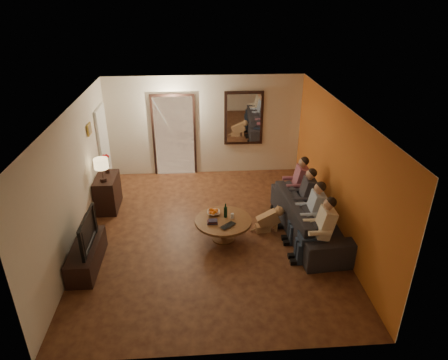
{
  "coord_description": "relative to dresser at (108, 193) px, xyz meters",
  "views": [
    {
      "loc": [
        -0.22,
        -6.88,
        4.55
      ],
      "look_at": [
        0.3,
        0.3,
        1.05
      ],
      "focal_mm": 32.0,
      "sensor_mm": 36.0,
      "label": 1
    }
  ],
  "objects": [
    {
      "name": "bowl",
      "position": [
        2.32,
        -1.23,
        0.1
      ],
      "size": [
        0.26,
        0.26,
        0.06
      ],
      "primitive_type": "imported",
      "color": "white",
      "rests_on": "coffee_table"
    },
    {
      "name": "floor",
      "position": [
        2.25,
        -1.21,
        -0.39
      ],
      "size": [
        5.0,
        6.0,
        0.01
      ],
      "primitive_type": "cube",
      "color": "#3B190F",
      "rests_on": "ground"
    },
    {
      "name": "art_canvas",
      "position": [
        -0.21,
        0.09,
        1.46
      ],
      "size": [
        0.01,
        0.22,
        0.18
      ],
      "primitive_type": "cube",
      "color": "brown",
      "rests_on": "left_wall"
    },
    {
      "name": "coffee_table",
      "position": [
        2.5,
        -1.45,
        -0.16
      ],
      "size": [
        1.35,
        1.35,
        0.45
      ],
      "primitive_type": "cylinder",
      "rotation": [
        0.0,
        0.0,
        -0.25
      ],
      "color": "brown",
      "rests_on": "floor"
    },
    {
      "name": "kitchen_doorway",
      "position": [
        1.45,
        1.77,
        0.66
      ],
      "size": [
        1.0,
        0.06,
        2.1
      ],
      "primitive_type": "cube",
      "color": "#FFE0A5",
      "rests_on": "floor"
    },
    {
      "name": "right_wall",
      "position": [
        4.75,
        -1.21,
        0.91
      ],
      "size": [
        0.02,
        6.0,
        2.6
      ],
      "primitive_type": "cube",
      "color": "beige",
      "rests_on": "floor"
    },
    {
      "name": "person_c",
      "position": [
        4.18,
        -1.04,
        0.21
      ],
      "size": [
        0.6,
        0.4,
        1.2
      ],
      "primitive_type": null,
      "color": "tan",
      "rests_on": "sofa"
    },
    {
      "name": "flower_vase",
      "position": [
        0.0,
        0.22,
        0.61
      ],
      "size": [
        0.14,
        0.14,
        0.44
      ],
      "primitive_type": null,
      "color": "red",
      "rests_on": "dresser"
    },
    {
      "name": "tv_stand",
      "position": [
        0.0,
        -2.11,
        -0.17
      ],
      "size": [
        0.45,
        1.31,
        0.44
      ],
      "primitive_type": "cube",
      "color": "black",
      "rests_on": "floor"
    },
    {
      "name": "orange_accent",
      "position": [
        4.74,
        -1.21,
        0.91
      ],
      "size": [
        0.01,
        6.0,
        2.6
      ],
      "primitive_type": "cube",
      "color": "#BD7020",
      "rests_on": "right_wall"
    },
    {
      "name": "person_a",
      "position": [
        4.18,
        -2.24,
        0.21
      ],
      "size": [
        0.6,
        0.4,
        1.2
      ],
      "primitive_type": null,
      "color": "tan",
      "rests_on": "sofa"
    },
    {
      "name": "left_wall",
      "position": [
        -0.25,
        -1.21,
        0.91
      ],
      "size": [
        0.02,
        6.0,
        2.6
      ],
      "primitive_type": "cube",
      "color": "beige",
      "rests_on": "floor"
    },
    {
      "name": "dog",
      "position": [
        3.43,
        -1.2,
        -0.11
      ],
      "size": [
        0.58,
        0.29,
        0.56
      ],
      "primitive_type": null,
      "rotation": [
        0.0,
        0.0,
        0.09
      ],
      "color": "#B07F51",
      "rests_on": "floor"
    },
    {
      "name": "ceiling",
      "position": [
        2.25,
        -1.21,
        2.21
      ],
      "size": [
        5.0,
        6.0,
        0.01
      ],
      "primitive_type": "cube",
      "color": "white",
      "rests_on": "back_wall"
    },
    {
      "name": "framed_art",
      "position": [
        -0.22,
        0.09,
        1.46
      ],
      "size": [
        0.03,
        0.28,
        0.24
      ],
      "primitive_type": "cube",
      "color": "#B28C33",
      "rests_on": "left_wall"
    },
    {
      "name": "book_stack",
      "position": [
        2.28,
        -1.55,
        0.1
      ],
      "size": [
        0.2,
        0.15,
        0.07
      ],
      "primitive_type": null,
      "color": "black",
      "rests_on": "coffee_table"
    },
    {
      "name": "person_d",
      "position": [
        4.18,
        -0.44,
        0.21
      ],
      "size": [
        0.6,
        0.4,
        1.2
      ],
      "primitive_type": null,
      "color": "tan",
      "rests_on": "sofa"
    },
    {
      "name": "wine_bottle",
      "position": [
        2.55,
        -1.35,
        0.22
      ],
      "size": [
        0.07,
        0.07,
        0.31
      ],
      "primitive_type": null,
      "color": "black",
      "rests_on": "coffee_table"
    },
    {
      "name": "front_wall",
      "position": [
        2.25,
        -4.21,
        0.91
      ],
      "size": [
        5.0,
        0.02,
        2.6
      ],
      "primitive_type": "cube",
      "color": "beige",
      "rests_on": "floor"
    },
    {
      "name": "person_b",
      "position": [
        4.18,
        -1.64,
        0.21
      ],
      "size": [
        0.6,
        0.4,
        1.2
      ],
      "primitive_type": null,
      "color": "tan",
      "rests_on": "sofa"
    },
    {
      "name": "table_lamp",
      "position": [
        0.0,
        -0.22,
        0.66
      ],
      "size": [
        0.3,
        0.3,
        0.54
      ],
      "primitive_type": null,
      "color": "beige",
      "rests_on": "dresser"
    },
    {
      "name": "mirror_frame",
      "position": [
        3.25,
        1.75,
        1.11
      ],
      "size": [
        1.0,
        0.05,
        1.4
      ],
      "primitive_type": "cube",
      "color": "black",
      "rests_on": "back_wall"
    },
    {
      "name": "white_door",
      "position": [
        -0.21,
        1.09,
        0.63
      ],
      "size": [
        0.06,
        0.85,
        2.04
      ],
      "primitive_type": "cube",
      "color": "white",
      "rests_on": "floor"
    },
    {
      "name": "laptop",
      "position": [
        2.6,
        -1.73,
        0.08
      ],
      "size": [
        0.39,
        0.38,
        0.03
      ],
      "primitive_type": "imported",
      "rotation": [
        0.0,
        0.0,
        0.71
      ],
      "color": "black",
      "rests_on": "coffee_table"
    },
    {
      "name": "door_trim",
      "position": [
        1.45,
        1.76,
        0.66
      ],
      "size": [
        1.12,
        0.04,
        2.22
      ],
      "primitive_type": "cube",
      "color": "black",
      "rests_on": "floor"
    },
    {
      "name": "back_wall",
      "position": [
        2.25,
        1.79,
        0.91
      ],
      "size": [
        5.0,
        0.02,
        2.6
      ],
      "primitive_type": "cube",
      "color": "beige",
      "rests_on": "floor"
    },
    {
      "name": "wine_glass",
      "position": [
        2.68,
        -1.4,
        0.11
      ],
      "size": [
        0.06,
        0.06,
        0.1
      ],
      "primitive_type": "cylinder",
      "color": "silver",
      "rests_on": "coffee_table"
    },
    {
      "name": "sofa",
      "position": [
        4.28,
        -1.34,
        -0.01
      ],
      "size": [
        2.64,
        1.19,
        0.75
      ],
      "primitive_type": "imported",
      "rotation": [
        0.0,
        0.0,
        1.64
      ],
      "color": "black",
      "rests_on": "floor"
    },
    {
      "name": "tv",
      "position": [
        0.0,
        -2.11,
        0.34
      ],
      "size": [
        1.01,
        0.13,
        0.58
      ],
      "primitive_type": "imported",
      "rotation": [
        0.0,
        0.0,
        1.57
      ],
      "color": "black",
      "rests_on": "tv_stand"
    },
    {
      "name": "dresser",
      "position": [
        0.0,
        0.0,
        0.0
      ],
      "size": [
        0.45,
        0.87,
        0.77
      ],
      "primitive_type": "cube",
      "color": "black",
      "rests_on": "floor"
    },
    {
      "name": "fridge_glimpse",
      "position": [
        1.7,
        1.78,
        0.51
      ],
      "size": [
        0.45,
        0.03,
        1.7
      ],
      "primitive_type": "cube",
      "color": "silver",
      "rests_on": "floor"
    },
    {
      "name": "mirror_glass",
      "position": [
        3.25,
        1.72,
        1.11
      ],
      "size": [
        0.86,
        0.02,
        1.26
      ],
      "primitive_type": "cube",
      "color": "white",
      "rests_on": "back_wall"
    },
    {
      "name": "oranges",
      "position": [
        2.32,
        -1.23,
        0.16
      ],
      "size": [
        0.2,
        0.2,
        0.08
      ],
      "primitive_type": null,
      "color": "orange",
      "rests_on": "bowl"
    }
  ]
}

